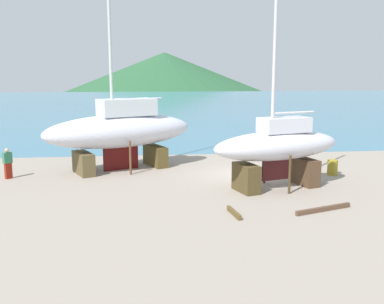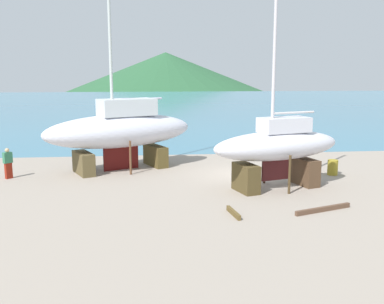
# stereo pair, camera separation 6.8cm
# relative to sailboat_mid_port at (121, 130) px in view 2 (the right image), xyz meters

# --- Properties ---
(ground_plane) EXTENTS (40.52, 40.52, 0.00)m
(ground_plane) POSITION_rel_sailboat_mid_port_xyz_m (6.35, -5.93, -2.27)
(ground_plane) COLOR gray
(sea_water) EXTENTS (158.81, 93.67, 0.01)m
(sea_water) POSITION_rel_sailboat_mid_port_xyz_m (6.35, 51.04, -2.27)
(sea_water) COLOR teal
(sea_water) RESTS_ON ground
(headland_hill) EXTENTS (136.95, 136.95, 26.76)m
(headland_hill) POSITION_rel_sailboat_mid_port_xyz_m (9.51, 164.88, -2.27)
(headland_hill) COLOR #295935
(headland_hill) RESTS_ON ground
(sailboat_mid_port) EXTENTS (8.94, 5.90, 14.75)m
(sailboat_mid_port) POSITION_rel_sailboat_mid_port_xyz_m (0.00, 0.00, 0.00)
(sailboat_mid_port) COLOR brown
(sailboat_mid_port) RESTS_ON ground
(sailboat_far_slipway) EXTENTS (6.91, 3.77, 11.94)m
(sailboat_far_slipway) POSITION_rel_sailboat_mid_port_xyz_m (7.61, -4.86, -0.25)
(sailboat_far_slipway) COLOR #493B1F
(sailboat_far_slipway) RESTS_ON ground
(worker) EXTENTS (0.48, 0.48, 1.61)m
(worker) POSITION_rel_sailboat_mid_port_xyz_m (-5.77, -1.57, -1.44)
(worker) COLOR maroon
(worker) RESTS_ON ground
(barrel_blue_faded) EXTENTS (0.77, 0.77, 0.82)m
(barrel_blue_faded) POSITION_rel_sailboat_mid_port_xyz_m (11.41, -2.49, -1.86)
(barrel_blue_faded) COLOR olive
(barrel_blue_faded) RESTS_ON ground
(timber_short_cross) EXTENTS (0.32, 1.35, 0.20)m
(timber_short_cross) POSITION_rel_sailboat_mid_port_xyz_m (4.77, -8.68, -2.17)
(timber_short_cross) COLOR brown
(timber_short_cross) RESTS_ON ground
(timber_short_skew) EXTENTS (2.60, 1.06, 0.19)m
(timber_short_skew) POSITION_rel_sailboat_mid_port_xyz_m (8.43, -8.57, -2.18)
(timber_short_skew) COLOR brown
(timber_short_skew) RESTS_ON ground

